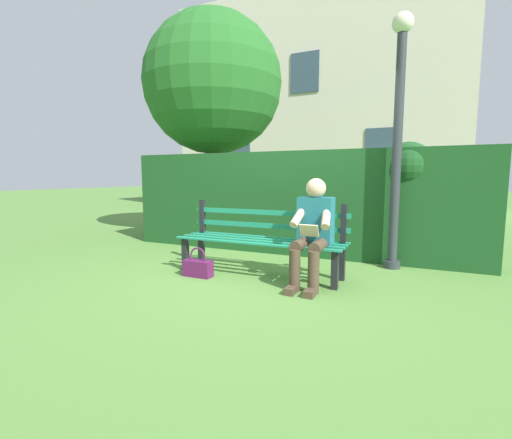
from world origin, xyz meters
The scene contains 8 objects.
ground centered at (0.00, 0.00, 0.00)m, with size 60.00×60.00×0.00m, color #517F38.
park_bench centered at (0.00, -0.07, 0.43)m, with size 2.06×0.53×0.87m.
person_seated centered at (-0.68, 0.10, 0.61)m, with size 0.44×0.73×1.16m.
hedge_backdrop centered at (0.06, -1.50, 0.81)m, with size 5.48×0.79×1.65m.
tree centered at (2.34, -2.70, 2.97)m, with size 2.94×2.80×4.44m.
building_facade centered at (1.70, -8.83, 3.52)m, with size 9.32×3.31×7.04m.
handbag centered at (0.63, 0.37, 0.11)m, with size 0.35×0.15×0.35m.
lamp_post centered at (-1.43, -1.02, 1.78)m, with size 0.25×0.25×3.15m.
Camera 1 is at (-1.73, 3.86, 1.18)m, focal length 25.14 mm.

